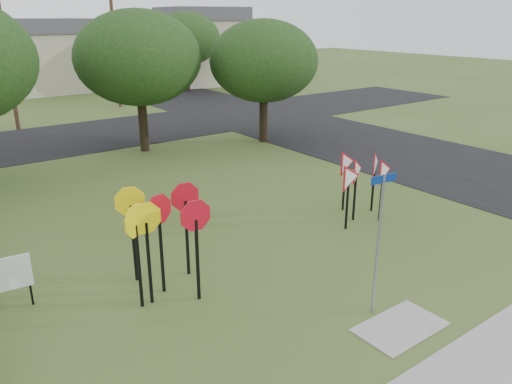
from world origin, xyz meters
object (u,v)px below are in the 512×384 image
at_px(street_name_sign, 379,238).
at_px(stop_sign_cluster, 159,221).
at_px(yield_sign_cluster, 362,172).
at_px(info_board, 6,276).

distance_m(street_name_sign, stop_sign_cluster, 5.04).
relative_size(street_name_sign, yield_sign_cluster, 1.20).
bearing_deg(info_board, stop_sign_cluster, -22.43).
bearing_deg(stop_sign_cluster, yield_sign_cluster, 3.06).
bearing_deg(yield_sign_cluster, street_name_sign, -134.56).
xyz_separation_m(stop_sign_cluster, info_board, (-3.21, 1.32, -0.99)).
relative_size(yield_sign_cluster, info_board, 2.05).
bearing_deg(street_name_sign, stop_sign_cluster, 132.88).
distance_m(street_name_sign, info_board, 8.38).
bearing_deg(info_board, street_name_sign, -37.08).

